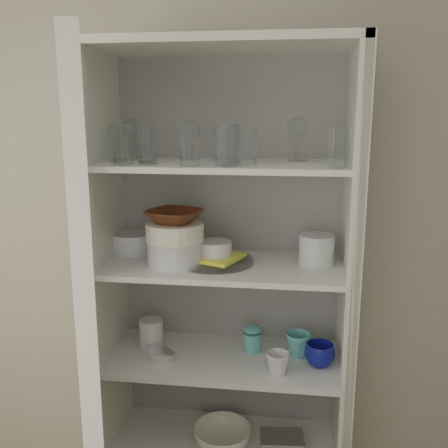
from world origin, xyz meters
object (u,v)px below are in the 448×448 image
Objects in this scene: pantry_cabinet at (226,331)px; grey_bowl_stack at (316,250)px; cream_bowl at (175,232)px; measuring_cups at (158,355)px; goblet_3 at (297,136)px; yellow_trivet at (215,257)px; mug_white at (278,363)px; goblet_1 at (192,138)px; white_canister at (151,333)px; plate_stack_back at (134,241)px; terracotta_bowl at (174,216)px; tin_box at (282,442)px; glass_platter at (215,261)px; teal_jar at (252,340)px; goblet_2 at (221,140)px; plate_stack_front at (175,252)px; cupboard_door at (93,443)px; mug_blue at (320,355)px; mug_teal at (298,345)px; cream_dish at (222,436)px; white_ramekin at (215,248)px; goblet_0 at (132,137)px.

pantry_cabinet is 0.53m from grey_bowl_stack.
cream_bowl is 2.37× the size of measuring_cups.
cream_bowl is (-0.46, -0.14, -0.36)m from goblet_3.
yellow_trivet is 0.48m from mug_white.
goblet_1 reaches higher than white_canister.
plate_stack_back is 2.32× the size of measuring_cups.
measuring_cups is (-0.26, -0.13, -0.06)m from pantry_cabinet.
terracotta_bowl is 2.26× the size of mug_white.
measuring_cups is 0.53× the size of tin_box.
glass_platter is 0.39m from teal_jar.
grey_bowl_stack is (0.09, -0.07, -0.43)m from goblet_3.
goblet_3 is (0.30, -0.01, 0.02)m from goblet_2.
pantry_cabinet reaches higher than plate_stack_front.
terracotta_bowl reaches higher than cream_bowl.
cream_bowl is at bearing -172.80° from grey_bowl_stack.
tin_box is at bearing 3.98° from plate_stack_front.
pantry_cabinet is 0.77m from cupboard_door.
mug_blue is 0.71m from white_canister.
pantry_cabinet is 22.74× the size of mug_white.
cupboard_door reaches higher than measuring_cups.
goblet_3 reaches higher than mug_blue.
yellow_trivet is at bearing 16.03° from plate_stack_front.
cream_bowl is 0.69m from mug_teal.
white_canister is at bearing 174.37° from tin_box.
cream_dish is at bearing -144.47° from teal_jar.
cream_bowl is 0.20m from glass_platter.
mug_teal is (0.62, 0.67, 0.04)m from cupboard_door.
terracotta_bowl is 0.58m from measuring_cups.
plate_stack_front reaches higher than plate_stack_back.
plate_stack_back is at bearing 172.67° from teal_jar.
goblet_2 reaches higher than cream_dish.
terracotta_bowl is at bearing -162.73° from goblet_3.
white_ramekin is at bearing 0.00° from yellow_trivet.
glass_platter is 2.53× the size of white_canister.
cream_dish is (-0.00, -0.09, -0.44)m from pantry_cabinet.
terracotta_bowl is at bearing -172.80° from grey_bowl_stack.
goblet_3 is 0.86m from teal_jar.
plate_stack_back is at bearing 159.02° from mug_blue.
plate_stack_front is at bearing -160.86° from teal_jar.
pantry_cabinet reaches higher than glass_platter.
mug_blue is 1.28× the size of mug_white.
mug_white is at bearing -24.96° from white_ramekin.
goblet_1 is 0.55× the size of glass_platter.
goblet_2 is at bearing 84.20° from white_ramekin.
plate_stack_front is at bearing 16.23° from measuring_cups.
cupboard_door is 1.14m from goblet_0.
goblet_1 is at bearing 164.32° from pantry_cabinet.
yellow_trivet is 1.42× the size of white_ramekin.
cupboard_door is 0.74m from mug_white.
grey_bowl_stack is 1.11× the size of white_canister.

